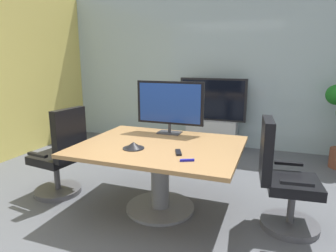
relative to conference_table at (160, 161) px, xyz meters
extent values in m
plane|color=#515459|center=(-0.05, -0.28, -0.56)|extent=(7.15, 7.15, 0.00)
cube|color=#9EB2B7|center=(-0.05, 2.79, 0.91)|extent=(5.95, 0.10, 2.93)
cube|color=olive|center=(0.00, 0.00, 0.17)|extent=(1.70, 1.35, 0.04)
cylinder|color=slate|center=(0.00, 0.00, -0.21)|extent=(0.20, 0.20, 0.71)
cylinder|color=slate|center=(0.00, 0.00, -0.55)|extent=(0.76, 0.76, 0.03)
cylinder|color=#4C4C51|center=(-1.35, -0.07, -0.53)|extent=(0.56, 0.56, 0.06)
cylinder|color=#4C4C51|center=(-1.35, -0.07, -0.32)|extent=(0.07, 0.07, 0.36)
cube|color=black|center=(-1.35, -0.07, -0.10)|extent=(0.54, 0.54, 0.10)
cube|color=black|center=(-1.08, -0.11, 0.23)|extent=(0.15, 0.46, 0.60)
cube|color=black|center=(-1.30, 0.18, 0.02)|extent=(0.28, 0.09, 0.03)
cube|color=black|center=(-1.36, -0.34, 0.02)|extent=(0.28, 0.09, 0.03)
cylinder|color=#4C4C51|center=(1.35, 0.09, -0.53)|extent=(0.56, 0.56, 0.06)
cylinder|color=#4C4C51|center=(1.35, 0.09, -0.32)|extent=(0.07, 0.07, 0.36)
cube|color=black|center=(1.35, 0.09, -0.10)|extent=(0.53, 0.53, 0.10)
cube|color=black|center=(1.08, 0.06, 0.23)|extent=(0.14, 0.46, 0.60)
cube|color=black|center=(1.36, -0.17, 0.02)|extent=(0.28, 0.08, 0.03)
cube|color=black|center=(1.30, 0.35, 0.02)|extent=(0.28, 0.08, 0.03)
cube|color=#333338|center=(-0.07, 0.50, 0.19)|extent=(0.28, 0.18, 0.02)
cylinder|color=#333338|center=(-0.07, 0.50, 0.25)|extent=(0.04, 0.04, 0.10)
cube|color=black|center=(-0.07, 0.51, 0.56)|extent=(0.84, 0.04, 0.52)
cube|color=navy|center=(-0.07, 0.49, 0.56)|extent=(0.77, 0.01, 0.47)
cube|color=#B7BABC|center=(0.06, 2.44, -0.29)|extent=(0.90, 0.36, 0.55)
cube|color=black|center=(0.06, 2.42, 0.37)|extent=(1.20, 0.06, 0.76)
cube|color=black|center=(0.06, 2.39, 0.37)|extent=(1.12, 0.01, 0.69)
cone|color=black|center=(-0.20, -0.23, 0.22)|extent=(0.19, 0.19, 0.07)
cylinder|color=black|center=(-0.20, -0.23, 0.19)|extent=(0.22, 0.22, 0.01)
cube|color=black|center=(0.28, -0.22, 0.20)|extent=(0.11, 0.18, 0.02)
cube|color=#1919A5|center=(0.43, -0.41, 0.20)|extent=(0.12, 0.08, 0.02)
camera|label=1|loc=(1.13, -2.82, 1.08)|focal=31.61mm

